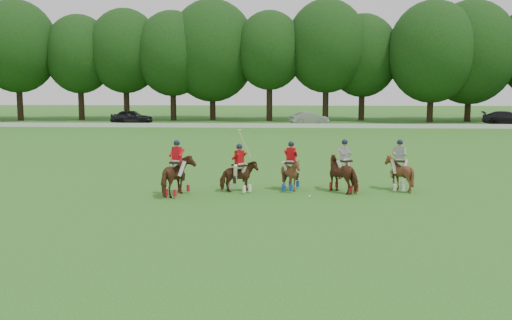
{
  "coord_description": "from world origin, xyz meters",
  "views": [
    {
      "loc": [
        1.37,
        -19.88,
        4.77
      ],
      "look_at": [
        0.31,
        4.2,
        1.4
      ],
      "focal_mm": 40.0,
      "sensor_mm": 36.0,
      "label": 1
    }
  ],
  "objects_px": {
    "car_right": "(507,118)",
    "polo_red_a": "(177,176)",
    "polo_red_b": "(239,175)",
    "car_mid": "(309,118)",
    "polo_ball": "(309,196)",
    "car_left": "(132,117)",
    "polo_red_c": "(291,173)",
    "polo_stripe_b": "(399,172)",
    "polo_stripe_a": "(344,173)"
  },
  "relations": [
    {
      "from": "car_left",
      "to": "car_mid",
      "type": "height_order",
      "value": "car_left"
    },
    {
      "from": "car_mid",
      "to": "polo_ball",
      "type": "distance_m",
      "value": 39.34
    },
    {
      "from": "polo_stripe_b",
      "to": "car_left",
      "type": "bearing_deg",
      "value": 119.95
    },
    {
      "from": "car_right",
      "to": "polo_red_c",
      "type": "bearing_deg",
      "value": 161.33
    },
    {
      "from": "polo_red_c",
      "to": "polo_stripe_b",
      "type": "distance_m",
      "value": 4.72
    },
    {
      "from": "car_left",
      "to": "polo_stripe_b",
      "type": "xyz_separation_m",
      "value": [
        21.66,
        -37.6,
        0.01
      ]
    },
    {
      "from": "car_right",
      "to": "polo_red_b",
      "type": "relative_size",
      "value": 1.95
    },
    {
      "from": "polo_red_c",
      "to": "car_right",
      "type": "bearing_deg",
      "value": 57.79
    },
    {
      "from": "car_left",
      "to": "car_right",
      "type": "distance_m",
      "value": 40.81
    },
    {
      "from": "car_left",
      "to": "car_right",
      "type": "bearing_deg",
      "value": -91.69
    },
    {
      "from": "car_right",
      "to": "polo_stripe_a",
      "type": "xyz_separation_m",
      "value": [
        -21.58,
        -38.07,
        0.07
      ]
    },
    {
      "from": "polo_stripe_a",
      "to": "polo_stripe_b",
      "type": "bearing_deg",
      "value": 10.87
    },
    {
      "from": "polo_ball",
      "to": "polo_red_b",
      "type": "bearing_deg",
      "value": 161.25
    },
    {
      "from": "car_left",
      "to": "polo_red_c",
      "type": "distance_m",
      "value": 41.49
    },
    {
      "from": "polo_red_b",
      "to": "polo_stripe_a",
      "type": "relative_size",
      "value": 1.15
    },
    {
      "from": "polo_red_a",
      "to": "polo_stripe_b",
      "type": "xyz_separation_m",
      "value": [
        9.46,
        1.54,
        -0.05
      ]
    },
    {
      "from": "polo_ball",
      "to": "car_left",
      "type": "bearing_deg",
      "value": 114.25
    },
    {
      "from": "car_right",
      "to": "polo_red_c",
      "type": "height_order",
      "value": "polo_red_c"
    },
    {
      "from": "car_mid",
      "to": "polo_red_b",
      "type": "relative_size",
      "value": 1.58
    },
    {
      "from": "car_mid",
      "to": "car_right",
      "type": "height_order",
      "value": "car_right"
    },
    {
      "from": "polo_red_b",
      "to": "polo_red_a",
      "type": "bearing_deg",
      "value": -161.23
    },
    {
      "from": "car_right",
      "to": "polo_ball",
      "type": "xyz_separation_m",
      "value": [
        -23.11,
        -39.29,
        -0.7
      ]
    },
    {
      "from": "car_left",
      "to": "polo_stripe_a",
      "type": "relative_size",
      "value": 2.01
    },
    {
      "from": "polo_red_a",
      "to": "polo_red_b",
      "type": "height_order",
      "value": "polo_red_b"
    },
    {
      "from": "car_left",
      "to": "polo_red_c",
      "type": "height_order",
      "value": "polo_red_c"
    },
    {
      "from": "polo_red_c",
      "to": "polo_stripe_a",
      "type": "height_order",
      "value": "polo_stripe_a"
    },
    {
      "from": "polo_red_b",
      "to": "polo_ball",
      "type": "relative_size",
      "value": 29.18
    },
    {
      "from": "car_mid",
      "to": "polo_stripe_a",
      "type": "distance_m",
      "value": 38.07
    },
    {
      "from": "car_mid",
      "to": "polo_red_c",
      "type": "height_order",
      "value": "polo_red_c"
    },
    {
      "from": "car_left",
      "to": "polo_red_a",
      "type": "xyz_separation_m",
      "value": [
        12.2,
        -39.15,
        0.06
      ]
    },
    {
      "from": "car_mid",
      "to": "polo_stripe_a",
      "type": "relative_size",
      "value": 1.82
    },
    {
      "from": "polo_red_b",
      "to": "polo_stripe_b",
      "type": "bearing_deg",
      "value": 5.62
    },
    {
      "from": "polo_red_a",
      "to": "polo_ball",
      "type": "relative_size",
      "value": 25.84
    },
    {
      "from": "car_mid",
      "to": "car_right",
      "type": "xyz_separation_m",
      "value": [
        21.22,
        0.0,
        0.06
      ]
    },
    {
      "from": "car_right",
      "to": "polo_red_b",
      "type": "distance_m",
      "value": 46.32
    },
    {
      "from": "polo_red_a",
      "to": "polo_ball",
      "type": "distance_m",
      "value": 5.56
    },
    {
      "from": "car_right",
      "to": "polo_ball",
      "type": "relative_size",
      "value": 57.05
    },
    {
      "from": "car_right",
      "to": "polo_red_a",
      "type": "height_order",
      "value": "polo_red_a"
    },
    {
      "from": "car_right",
      "to": "polo_stripe_a",
      "type": "relative_size",
      "value": 2.25
    },
    {
      "from": "car_right",
      "to": "polo_red_c",
      "type": "distance_m",
      "value": 44.76
    },
    {
      "from": "car_mid",
      "to": "polo_stripe_b",
      "type": "distance_m",
      "value": 37.66
    },
    {
      "from": "car_mid",
      "to": "polo_red_b",
      "type": "xyz_separation_m",
      "value": [
        -4.86,
        -38.29,
        0.04
      ]
    },
    {
      "from": "polo_stripe_a",
      "to": "car_mid",
      "type": "bearing_deg",
      "value": 89.46
    },
    {
      "from": "car_mid",
      "to": "car_right",
      "type": "relative_size",
      "value": 0.81
    },
    {
      "from": "car_left",
      "to": "car_mid",
      "type": "relative_size",
      "value": 1.1
    },
    {
      "from": "polo_stripe_b",
      "to": "polo_ball",
      "type": "xyz_separation_m",
      "value": [
        -3.96,
        -1.69,
        -0.75
      ]
    },
    {
      "from": "car_right",
      "to": "polo_red_a",
      "type": "relative_size",
      "value": 2.21
    },
    {
      "from": "polo_red_c",
      "to": "polo_ball",
      "type": "bearing_deg",
      "value": -62.26
    },
    {
      "from": "polo_stripe_b",
      "to": "polo_ball",
      "type": "height_order",
      "value": "polo_stripe_b"
    },
    {
      "from": "car_right",
      "to": "polo_stripe_b",
      "type": "bearing_deg",
      "value": 166.56
    }
  ]
}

